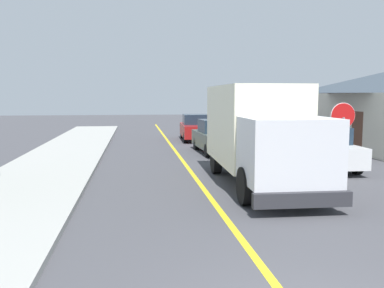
{
  "coord_description": "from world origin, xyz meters",
  "views": [
    {
      "loc": [
        -2.08,
        -4.3,
        2.85
      ],
      "look_at": [
        -0.36,
        8.24,
        1.4
      ],
      "focal_mm": 39.26,
      "sensor_mm": 36.0,
      "label": 1
    }
  ],
  "objects_px": {
    "box_truck": "(259,130)",
    "stop_sign": "(343,128)",
    "parked_car_mid": "(196,128)",
    "parked_car_near": "(217,137)",
    "parked_van_across": "(321,149)"
  },
  "relations": [
    {
      "from": "box_truck",
      "to": "stop_sign",
      "type": "relative_size",
      "value": 2.73
    },
    {
      "from": "box_truck",
      "to": "parked_car_mid",
      "type": "xyz_separation_m",
      "value": [
        -0.06,
        13.68,
        -0.97
      ]
    },
    {
      "from": "parked_car_mid",
      "to": "stop_sign",
      "type": "xyz_separation_m",
      "value": [
        2.44,
        -14.6,
        1.06
      ]
    },
    {
      "from": "parked_car_mid",
      "to": "stop_sign",
      "type": "relative_size",
      "value": 1.69
    },
    {
      "from": "parked_car_near",
      "to": "parked_van_across",
      "type": "relative_size",
      "value": 1.0
    },
    {
      "from": "parked_car_near",
      "to": "stop_sign",
      "type": "bearing_deg",
      "value": -74.91
    },
    {
      "from": "parked_van_across",
      "to": "stop_sign",
      "type": "xyz_separation_m",
      "value": [
        -0.92,
        -3.39,
        1.06
      ]
    },
    {
      "from": "parked_car_near",
      "to": "parked_car_mid",
      "type": "relative_size",
      "value": 1.0
    },
    {
      "from": "parked_car_near",
      "to": "stop_sign",
      "type": "distance_m",
      "value": 8.8
    },
    {
      "from": "box_truck",
      "to": "parked_van_across",
      "type": "height_order",
      "value": "box_truck"
    },
    {
      "from": "box_truck",
      "to": "parked_car_mid",
      "type": "relative_size",
      "value": 1.62
    },
    {
      "from": "parked_car_near",
      "to": "parked_van_across",
      "type": "distance_m",
      "value": 5.97
    },
    {
      "from": "box_truck",
      "to": "parked_car_near",
      "type": "bearing_deg",
      "value": 89.17
    },
    {
      "from": "parked_car_mid",
      "to": "parked_van_across",
      "type": "distance_m",
      "value": 11.71
    },
    {
      "from": "box_truck",
      "to": "parked_van_across",
      "type": "relative_size",
      "value": 1.62
    }
  ]
}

